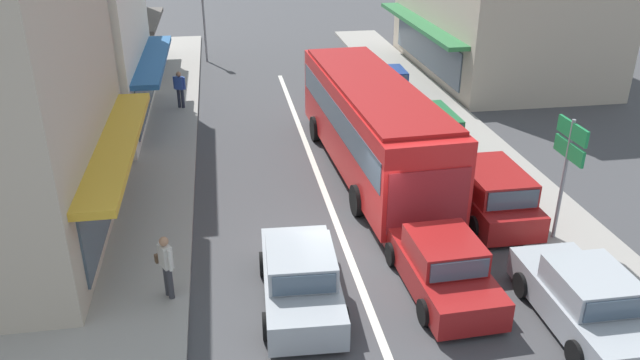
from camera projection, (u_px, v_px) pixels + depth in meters
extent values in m
plane|color=#3F3F42|center=(348.00, 254.00, 16.92)|extent=(140.00, 140.00, 0.00)
cube|color=silver|center=(324.00, 190.00, 20.50)|extent=(0.20, 28.00, 0.01)
cube|color=gray|center=(118.00, 177.00, 21.27)|extent=(5.20, 44.00, 0.14)
cube|color=gray|center=(479.00, 154.00, 23.16)|extent=(2.80, 44.00, 0.12)
cube|color=gold|center=(116.00, 143.00, 16.99)|extent=(1.10, 8.52, 0.20)
cube|color=#425160|center=(107.00, 187.00, 17.48)|extent=(0.06, 7.41, 1.80)
cube|color=silver|center=(32.00, 31.00, 24.09)|extent=(7.91, 8.80, 8.00)
cube|color=#23568E|center=(152.00, 60.00, 25.28)|extent=(1.10, 8.09, 0.20)
cube|color=#425160|center=(145.00, 91.00, 25.78)|extent=(0.06, 7.04, 1.80)
cube|color=beige|center=(76.00, 9.00, 31.98)|extent=(6.19, 7.51, 6.80)
cube|color=#4C4742|center=(148.00, 20.00, 32.80)|extent=(1.10, 6.91, 0.20)
cube|color=#425160|center=(143.00, 45.00, 33.29)|extent=(0.06, 6.01, 1.80)
cube|color=#2D703D|center=(420.00, 23.00, 32.07)|extent=(1.10, 11.65, 0.20)
cube|color=#425160|center=(426.00, 48.00, 32.68)|extent=(0.06, 10.13, 1.80)
cube|color=red|center=(371.00, 124.00, 21.08)|extent=(3.01, 10.91, 2.70)
cube|color=#425160|center=(371.00, 113.00, 20.91)|extent=(3.03, 10.48, 0.90)
cube|color=maroon|center=(428.00, 201.00, 16.36)|extent=(2.25, 0.17, 1.76)
cube|color=maroon|center=(372.00, 84.00, 20.48)|extent=(2.84, 10.04, 0.12)
cylinder|color=black|center=(315.00, 129.00, 24.35)|extent=(0.31, 0.97, 0.96)
cylinder|color=black|center=(376.00, 124.00, 24.82)|extent=(0.31, 0.97, 0.96)
cylinder|color=black|center=(357.00, 200.00, 18.76)|extent=(0.31, 0.97, 0.96)
cylinder|color=black|center=(435.00, 193.00, 19.23)|extent=(0.31, 0.97, 0.96)
cube|color=#9EA3A8|center=(301.00, 283.00, 14.77)|extent=(1.92, 4.28, 0.72)
cube|color=#9EA3A8|center=(301.00, 262.00, 14.40)|extent=(1.65, 1.87, 0.60)
cube|color=#425160|center=(297.00, 242.00, 15.23)|extent=(1.44, 0.13, 0.51)
cube|color=#425160|center=(304.00, 285.00, 13.57)|extent=(1.41, 0.13, 0.48)
cylinder|color=black|center=(263.00, 264.00, 15.90)|extent=(0.21, 0.63, 0.62)
cylinder|color=black|center=(330.00, 260.00, 16.08)|extent=(0.21, 0.63, 0.62)
cylinder|color=black|center=(267.00, 326.00, 13.64)|extent=(0.21, 0.63, 0.62)
cylinder|color=black|center=(344.00, 321.00, 13.81)|extent=(0.21, 0.63, 0.62)
cube|color=maroon|center=(441.00, 270.00, 15.27)|extent=(1.87, 4.26, 0.72)
cube|color=maroon|center=(444.00, 249.00, 14.90)|extent=(1.62, 1.85, 0.60)
cube|color=#425160|center=(431.00, 231.00, 15.72)|extent=(1.44, 0.11, 0.51)
cube|color=#425160|center=(460.00, 270.00, 14.08)|extent=(1.41, 0.11, 0.48)
cylinder|color=black|center=(391.00, 254.00, 16.32)|extent=(0.20, 0.63, 0.62)
cylinder|color=black|center=(453.00, 247.00, 16.63)|extent=(0.20, 0.63, 0.62)
cylinder|color=black|center=(424.00, 312.00, 14.08)|extent=(0.20, 0.63, 0.62)
cylinder|color=black|center=(495.00, 303.00, 14.39)|extent=(0.20, 0.63, 0.62)
cube|color=#9EA3A8|center=(584.00, 306.00, 13.96)|extent=(1.75, 4.21, 0.72)
cube|color=#9EA3A8|center=(592.00, 284.00, 13.59)|extent=(1.57, 1.81, 0.60)
cube|color=#425160|center=(570.00, 262.00, 14.41)|extent=(1.44, 0.07, 0.51)
cube|color=#425160|center=(616.00, 310.00, 12.77)|extent=(1.40, 0.07, 0.48)
cylinder|color=black|center=(522.00, 285.00, 15.05)|extent=(0.18, 0.62, 0.62)
cylinder|color=black|center=(588.00, 279.00, 15.29)|extent=(0.18, 0.62, 0.62)
cylinder|color=black|center=(576.00, 355.00, 12.80)|extent=(0.18, 0.62, 0.62)
cube|color=maroon|center=(486.00, 197.00, 18.90)|extent=(1.76, 4.50, 0.76)
cube|color=maroon|center=(493.00, 180.00, 18.28)|extent=(1.64, 2.60, 0.68)
cube|color=#425160|center=(476.00, 162.00, 19.46)|extent=(1.51, 0.06, 0.58)
cube|color=#425160|center=(513.00, 200.00, 17.10)|extent=(1.48, 0.06, 0.54)
cylinder|color=black|center=(442.00, 186.00, 20.06)|extent=(0.18, 0.62, 0.62)
cylinder|color=black|center=(494.00, 182.00, 20.32)|extent=(0.18, 0.62, 0.62)
cylinder|color=black|center=(475.00, 227.00, 17.65)|extent=(0.18, 0.62, 0.62)
cylinder|color=black|center=(533.00, 222.00, 17.91)|extent=(0.18, 0.62, 0.62)
cube|color=#1E6638|center=(426.00, 135.00, 23.61)|extent=(1.77, 4.50, 0.76)
cube|color=#1E6638|center=(430.00, 120.00, 22.99)|extent=(1.64, 2.60, 0.68)
cube|color=#425160|center=(420.00, 109.00, 24.17)|extent=(1.51, 0.06, 0.58)
cube|color=#425160|center=(442.00, 133.00, 21.81)|extent=(1.48, 0.06, 0.54)
cylinder|color=black|center=(394.00, 129.00, 24.78)|extent=(0.18, 0.62, 0.62)
cylinder|color=black|center=(436.00, 127.00, 25.03)|extent=(0.18, 0.62, 0.62)
cylinder|color=black|center=(414.00, 155.00, 22.36)|extent=(0.18, 0.62, 0.62)
cylinder|color=black|center=(461.00, 152.00, 22.62)|extent=(0.18, 0.62, 0.62)
cube|color=navy|center=(386.00, 89.00, 29.13)|extent=(1.87, 4.26, 0.72)
cube|color=navy|center=(388.00, 75.00, 28.76)|extent=(1.62, 1.86, 0.60)
cube|color=#425160|center=(383.00, 70.00, 29.59)|extent=(1.44, 0.11, 0.51)
cube|color=#425160|center=(392.00, 81.00, 27.93)|extent=(1.41, 0.11, 0.48)
cylinder|color=black|center=(363.00, 86.00, 30.25)|extent=(0.20, 0.63, 0.62)
cylinder|color=black|center=(398.00, 84.00, 30.44)|extent=(0.20, 0.63, 0.62)
cylinder|color=black|center=(374.00, 102.00, 27.98)|extent=(0.20, 0.63, 0.62)
cylinder|color=black|center=(411.00, 100.00, 28.18)|extent=(0.20, 0.63, 0.62)
cylinder|color=gray|center=(204.00, 24.00, 34.84)|extent=(0.12, 0.12, 4.20)
cylinder|color=gray|center=(563.00, 183.00, 16.80)|extent=(0.10, 0.10, 3.60)
cube|color=#19753D|center=(573.00, 131.00, 16.15)|extent=(0.08, 1.40, 0.44)
cube|color=white|center=(574.00, 131.00, 16.16)|extent=(0.01, 1.10, 0.10)
cube|color=#19753D|center=(569.00, 150.00, 16.38)|extent=(0.08, 1.40, 0.44)
cube|color=white|center=(571.00, 150.00, 16.39)|extent=(0.01, 1.10, 0.10)
cylinder|color=#333338|center=(170.00, 283.00, 14.69)|extent=(0.14, 0.14, 0.84)
cylinder|color=#333338|center=(167.00, 280.00, 14.82)|extent=(0.14, 0.14, 0.84)
cube|color=beige|center=(166.00, 256.00, 14.46)|extent=(0.37, 0.42, 0.56)
sphere|color=#9E7051|center=(164.00, 241.00, 14.29)|extent=(0.22, 0.22, 0.22)
cylinder|color=beige|center=(170.00, 261.00, 14.29)|extent=(0.09, 0.09, 0.54)
cylinder|color=beige|center=(161.00, 252.00, 14.63)|extent=(0.09, 0.09, 0.54)
cube|color=brown|center=(160.00, 257.00, 14.74)|extent=(0.26, 0.20, 0.22)
cylinder|color=#232838|center=(179.00, 98.00, 27.63)|extent=(0.14, 0.14, 0.84)
cylinder|color=#232838|center=(183.00, 98.00, 27.60)|extent=(0.14, 0.14, 0.84)
cube|color=#3351A8|center=(179.00, 83.00, 27.32)|extent=(0.42, 0.34, 0.56)
sphere|color=#9E7051|center=(178.00, 74.00, 27.15)|extent=(0.22, 0.22, 0.22)
cylinder|color=#3351A8|center=(174.00, 83.00, 27.36)|extent=(0.09, 0.09, 0.54)
cylinder|color=#3351A8|center=(184.00, 83.00, 27.27)|extent=(0.09, 0.09, 0.54)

